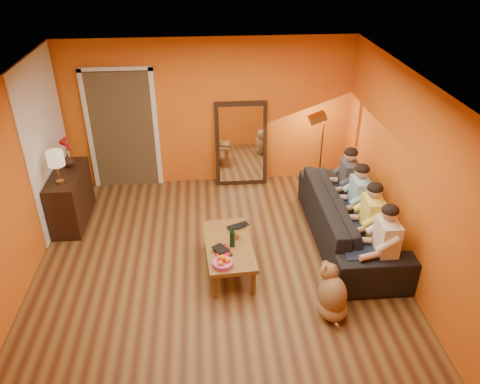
{
  "coord_description": "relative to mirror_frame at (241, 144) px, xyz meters",
  "views": [
    {
      "loc": [
        -0.11,
        -4.98,
        4.17
      ],
      "look_at": [
        0.35,
        0.5,
        1.0
      ],
      "focal_mm": 35.0,
      "sensor_mm": 36.0,
      "label": 1
    }
  ],
  "objects": [
    {
      "name": "room_shell",
      "position": [
        -0.55,
        -2.26,
        0.54
      ],
      "size": [
        5.0,
        5.5,
        2.6
      ],
      "color": "brown",
      "rests_on": "ground"
    },
    {
      "name": "white_accent",
      "position": [
        -3.04,
        -0.88,
        0.54
      ],
      "size": [
        0.02,
        1.9,
        2.58
      ],
      "primitive_type": "cube",
      "color": "white",
      "rests_on": "wall_left"
    },
    {
      "name": "doorway_recess",
      "position": [
        -2.05,
        0.2,
        0.29
      ],
      "size": [
        1.06,
        0.3,
        2.1
      ],
      "primitive_type": "cube",
      "color": "#3F2D19",
      "rests_on": "floor"
    },
    {
      "name": "door_jamb_left",
      "position": [
        -2.62,
        0.08,
        0.29
      ],
      "size": [
        0.08,
        0.06,
        2.2
      ],
      "primitive_type": "cube",
      "color": "white",
      "rests_on": "wall_back"
    },
    {
      "name": "door_jamb_right",
      "position": [
        -1.48,
        0.08,
        0.29
      ],
      "size": [
        0.08,
        0.06,
        2.2
      ],
      "primitive_type": "cube",
      "color": "white",
      "rests_on": "wall_back"
    },
    {
      "name": "door_header",
      "position": [
        -2.05,
        0.08,
        1.36
      ],
      "size": [
        1.22,
        0.06,
        0.08
      ],
      "primitive_type": "cube",
      "color": "white",
      "rests_on": "wall_back"
    },
    {
      "name": "mirror_frame",
      "position": [
        0.0,
        0.0,
        0.0
      ],
      "size": [
        0.92,
        0.27,
        1.51
      ],
      "primitive_type": "cube",
      "rotation": [
        -0.14,
        0.0,
        0.0
      ],
      "color": "black",
      "rests_on": "floor"
    },
    {
      "name": "mirror_glass",
      "position": [
        0.0,
        -0.04,
        0.0
      ],
      "size": [
        0.78,
        0.21,
        1.35
      ],
      "primitive_type": "cube",
      "rotation": [
        -0.14,
        0.0,
        0.0
      ],
      "color": "white",
      "rests_on": "mirror_frame"
    },
    {
      "name": "sideboard",
      "position": [
        -2.79,
        -1.08,
        -0.34
      ],
      "size": [
        0.44,
        1.18,
        0.85
      ],
      "primitive_type": "cube",
      "color": "black",
      "rests_on": "floor"
    },
    {
      "name": "table_lamp",
      "position": [
        -2.79,
        -1.38,
        0.34
      ],
      "size": [
        0.24,
        0.24,
        0.51
      ],
      "primitive_type": null,
      "color": "beige",
      "rests_on": "sideboard"
    },
    {
      "name": "sofa",
      "position": [
        1.45,
        -1.99,
        -0.38
      ],
      "size": [
        2.63,
        1.03,
        0.77
      ],
      "primitive_type": "imported",
      "rotation": [
        0.0,
        0.0,
        1.57
      ],
      "color": "black",
      "rests_on": "floor"
    },
    {
      "name": "coffee_table",
      "position": [
        -0.39,
        -2.51,
        -0.55
      ],
      "size": [
        0.7,
        1.26,
        0.42
      ],
      "primitive_type": null,
      "rotation": [
        0.0,
        0.0,
        0.07
      ],
      "color": "brown",
      "rests_on": "floor"
    },
    {
      "name": "floor_lamp",
      "position": [
        1.35,
        -0.45,
        -0.04
      ],
      "size": [
        0.31,
        0.26,
        1.44
      ],
      "primitive_type": null,
      "rotation": [
        0.0,
        0.0,
        0.06
      ],
      "color": "#C37D39",
      "rests_on": "floor"
    },
    {
      "name": "dog",
      "position": [
        0.81,
        -3.46,
        -0.43
      ],
      "size": [
        0.56,
        0.67,
        0.67
      ],
      "primitive_type": null,
      "rotation": [
        0.0,
        0.0,
        -0.42
      ],
      "color": "olive",
      "rests_on": "floor"
    },
    {
      "name": "person_far_left",
      "position": [
        1.58,
        -2.99,
        -0.15
      ],
      "size": [
        0.7,
        0.44,
        1.22
      ],
      "primitive_type": null,
      "color": "beige",
      "rests_on": "sofa"
    },
    {
      "name": "person_mid_left",
      "position": [
        1.58,
        -2.44,
        -0.15
      ],
      "size": [
        0.7,
        0.44,
        1.22
      ],
      "primitive_type": null,
      "color": "#E9DC4D",
      "rests_on": "sofa"
    },
    {
      "name": "person_mid_right",
      "position": [
        1.58,
        -1.89,
        -0.15
      ],
      "size": [
        0.7,
        0.44,
        1.22
      ],
      "primitive_type": null,
      "color": "#87B7D0",
      "rests_on": "sofa"
    },
    {
      "name": "person_far_right",
      "position": [
        1.58,
        -1.34,
        -0.15
      ],
      "size": [
        0.7,
        0.44,
        1.22
      ],
      "primitive_type": null,
      "color": "#38383D",
      "rests_on": "sofa"
    },
    {
      "name": "fruit_bowl",
      "position": [
        -0.49,
        -2.96,
        -0.26
      ],
      "size": [
        0.26,
        0.26,
        0.16
      ],
      "primitive_type": null,
      "color": "#C34593",
      "rests_on": "coffee_table"
    },
    {
      "name": "wine_bottle",
      "position": [
        -0.34,
        -2.56,
        -0.18
      ],
      "size": [
        0.07,
        0.07,
        0.31
      ],
      "primitive_type": "cylinder",
      "color": "black",
      "rests_on": "coffee_table"
    },
    {
      "name": "tumbler",
      "position": [
        -0.27,
        -2.39,
        -0.29
      ],
      "size": [
        0.13,
        0.13,
        0.1
      ],
      "primitive_type": "imported",
      "rotation": [
        0.0,
        0.0,
        0.25
      ],
      "color": "#B27F3F",
      "rests_on": "coffee_table"
    },
    {
      "name": "laptop",
      "position": [
        -0.21,
        -2.16,
        -0.33
      ],
      "size": [
        0.38,
        0.32,
        0.03
      ],
      "primitive_type": "imported",
      "rotation": [
        0.0,
        0.0,
        0.4
      ],
      "color": "black",
      "rests_on": "coffee_table"
    },
    {
      "name": "book_lower",
      "position": [
        -0.57,
        -2.71,
        -0.33
      ],
      "size": [
        0.26,
        0.3,
        0.02
      ],
      "primitive_type": "imported",
      "rotation": [
        0.0,
        0.0,
        0.29
      ],
      "color": "black",
      "rests_on": "coffee_table"
    },
    {
      "name": "book_mid",
      "position": [
        -0.56,
        -2.7,
        -0.31
      ],
      "size": [
        0.17,
        0.23,
        0.02
      ],
      "primitive_type": "imported",
      "rotation": [
        0.0,
        0.0,
        -0.02
      ],
      "color": "#9E1214",
      "rests_on": "book_lower"
    },
    {
      "name": "book_upper",
      "position": [
        -0.57,
        -2.72,
        -0.29
      ],
      "size": [
        0.24,
        0.26,
        0.02
      ],
      "primitive_type": "imported",
      "rotation": [
        0.0,
        0.0,
        0.59
      ],
      "color": "black",
      "rests_on": "book_mid"
    },
    {
      "name": "vase",
      "position": [
        -2.79,
        -0.83,
        0.19
      ],
      "size": [
        0.19,
        0.19,
        0.2
      ],
      "primitive_type": "imported",
      "color": "black",
      "rests_on": "sideboard"
    },
    {
      "name": "flowers",
      "position": [
        -2.79,
        -0.83,
        0.47
      ],
      "size": [
        0.17,
        0.17,
        0.51
      ],
      "primitive_type": null,
      "color": "#9E1214",
      "rests_on": "vase"
    }
  ]
}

